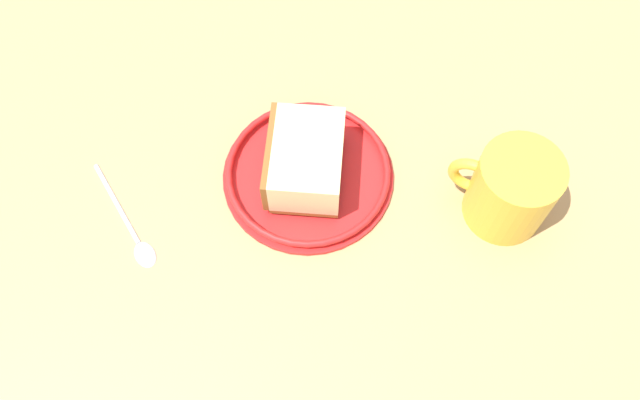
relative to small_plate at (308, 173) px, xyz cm
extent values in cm
cube|color=tan|center=(6.26, 0.91, -2.06)|extent=(113.38, 113.38, 2.54)
cylinder|color=red|center=(0.00, 0.00, -0.32)|extent=(17.82, 17.82, 0.94)
torus|color=red|center=(0.00, 0.00, 0.48)|extent=(17.08, 17.08, 0.68)
cube|color=brown|center=(0.00, 0.00, 0.44)|extent=(11.65, 12.01, 0.60)
cube|color=beige|center=(0.00, 0.00, 2.99)|extent=(11.65, 12.01, 4.50)
cube|color=brown|center=(-2.86, -2.41, 2.99)|extent=(6.85, 7.96, 4.50)
cylinder|color=gold|center=(16.78, 11.21, 3.60)|extent=(8.05, 8.05, 8.78)
cylinder|color=#47230F|center=(16.78, 11.21, 6.98)|extent=(7.08, 7.08, 0.40)
torus|color=gold|center=(13.03, 9.74, 3.60)|extent=(4.97, 2.77, 4.92)
ellipsoid|color=silver|center=(-5.22, -17.55, -0.39)|extent=(3.37, 2.62, 0.80)
cylinder|color=silver|center=(-11.80, -16.05, -0.54)|extent=(10.35, 2.83, 0.50)
camera|label=1|loc=(24.35, -22.78, 60.20)|focal=37.17mm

